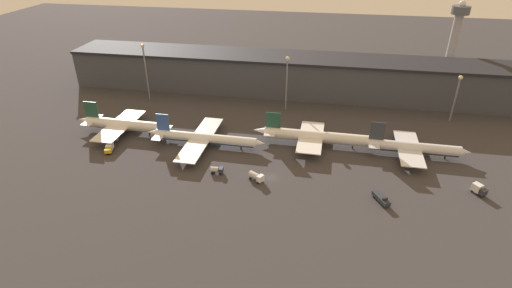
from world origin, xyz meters
The scene contains 15 objects.
ground centered at (0.00, 0.00, 0.00)m, with size 600.00×600.00×0.00m, color #383538.
terminal_building centered at (0.00, 80.74, 9.84)m, with size 231.17×24.98×19.58m.
airplane_0 centered at (-66.33, 22.62, 3.79)m, with size 40.87×31.19×13.05m.
airplane_1 centered at (-29.29, 17.83, 3.32)m, with size 48.63×38.09×12.32m.
airplane_2 centered at (13.89, 26.16, 3.79)m, with size 49.89×27.37×12.68m.
airplane_3 centered at (50.54, 24.20, 3.52)m, with size 41.43×28.21×12.90m.
service_vehicle_0 centered at (36.62, -7.57, 1.34)m, with size 5.51×7.72×2.82m.
service_vehicle_1 centered at (68.30, 2.56, 1.85)m, with size 4.65×5.07×3.37m.
service_vehicle_2 centered at (-19.09, -0.81, 1.48)m, with size 4.53×2.48×2.54m.
service_vehicle_3 centered at (-64.16, 6.85, 1.59)m, with size 4.01×6.12×2.78m.
service_vehicle_4 centered at (-4.61, -2.82, 1.71)m, with size 5.87×4.82×2.90m.
lamp_post_0 centered at (-70.43, 59.47, 17.59)m, with size 1.80×1.80×28.09m.
lamp_post_1 centered at (-1.50, 59.47, 16.26)m, with size 1.80×1.80×25.65m.
lamp_post_2 centered at (72.56, 59.47, 13.85)m, with size 1.80×1.80×21.32m.
control_tower centered at (80.68, 109.47, 25.58)m, with size 9.00×9.00×44.11m.
Camera 1 is at (15.69, -115.29, 77.68)m, focal length 28.00 mm.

